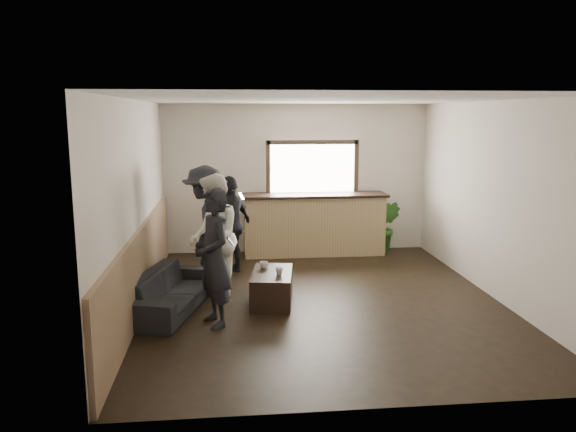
{
  "coord_description": "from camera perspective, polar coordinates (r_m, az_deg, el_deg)",
  "views": [
    {
      "loc": [
        -1.26,
        -7.55,
        2.61
      ],
      "look_at": [
        -0.43,
        0.4,
        1.16
      ],
      "focal_mm": 35.0,
      "sensor_mm": 36.0,
      "label": 1
    }
  ],
  "objects": [
    {
      "name": "person_a",
      "position": [
        7.0,
        -7.5,
        -4.23
      ],
      "size": [
        0.63,
        0.74,
        1.72
      ],
      "rotation": [
        0.0,
        0.0,
        -1.16
      ],
      "color": "black",
      "rests_on": "ground"
    },
    {
      "name": "potted_plant",
      "position": [
        10.81,
        9.79,
        -1.08
      ],
      "size": [
        0.66,
        0.6,
        1.0
      ],
      "primitive_type": "imported",
      "rotation": [
        0.0,
        0.0,
        -0.33
      ],
      "color": "#2D6623",
      "rests_on": "ground"
    },
    {
      "name": "cup_a",
      "position": [
        8.06,
        -2.45,
        -4.99
      ],
      "size": [
        0.17,
        0.17,
        0.09
      ],
      "primitive_type": "imported",
      "rotation": [
        0.0,
        0.0,
        3.73
      ],
      "color": "silver",
      "rests_on": "coffee_table"
    },
    {
      "name": "bar_counter",
      "position": [
        10.55,
        2.64,
        -0.45
      ],
      "size": [
        2.7,
        0.68,
        2.13
      ],
      "color": "tan",
      "rests_on": "ground"
    },
    {
      "name": "coffee_table",
      "position": [
        7.93,
        -1.63,
        -7.25
      ],
      "size": [
        0.68,
        1.05,
        0.44
      ],
      "primitive_type": "cube",
      "rotation": [
        0.0,
        0.0,
        -0.14
      ],
      "color": "black",
      "rests_on": "ground"
    },
    {
      "name": "person_b",
      "position": [
        8.0,
        -7.57,
        -2.15
      ],
      "size": [
        0.76,
        0.93,
        1.79
      ],
      "rotation": [
        0.0,
        0.0,
        -1.47
      ],
      "color": "white",
      "rests_on": "ground"
    },
    {
      "name": "room_shell",
      "position": [
        7.65,
        -1.99,
        1.73
      ],
      "size": [
        5.01,
        6.01,
        2.8
      ],
      "color": "silver",
      "rests_on": "ground"
    },
    {
      "name": "person_d",
      "position": [
        9.27,
        -5.81,
        -0.91
      ],
      "size": [
        0.89,
        1.0,
        1.63
      ],
      "rotation": [
        0.0,
        0.0,
        -2.22
      ],
      "color": "black",
      "rests_on": "ground"
    },
    {
      "name": "ground",
      "position": [
        8.08,
        3.35,
        -8.54
      ],
      "size": [
        5.0,
        6.0,
        0.01
      ],
      "primitive_type": "cube",
      "color": "black"
    },
    {
      "name": "sofa",
      "position": [
        7.78,
        -11.89,
        -7.44
      ],
      "size": [
        1.18,
        1.97,
        0.54
      ],
      "primitive_type": "imported",
      "rotation": [
        0.0,
        0.0,
        1.3
      ],
      "color": "black",
      "rests_on": "ground"
    },
    {
      "name": "person_c",
      "position": [
        8.7,
        -8.34,
        -0.98
      ],
      "size": [
        0.8,
        1.25,
        1.85
      ],
      "rotation": [
        0.0,
        0.0,
        -1.67
      ],
      "color": "black",
      "rests_on": "ground"
    },
    {
      "name": "cup_b",
      "position": [
        7.72,
        -0.92,
        -5.66
      ],
      "size": [
        0.14,
        0.14,
        0.1
      ],
      "primitive_type": "imported",
      "rotation": [
        0.0,
        0.0,
        0.51
      ],
      "color": "silver",
      "rests_on": "coffee_table"
    }
  ]
}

